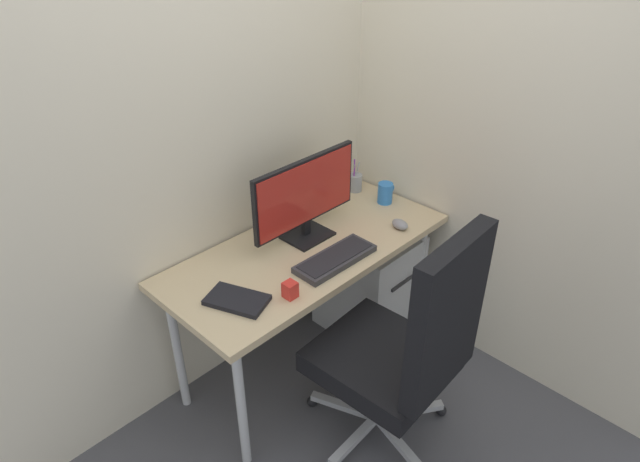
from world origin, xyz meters
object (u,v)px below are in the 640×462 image
Objects in this scene: keyboard at (336,258)px; desk_clamp_accessory at (290,290)px; notebook at (237,300)px; filing_cabinet at (368,281)px; office_chair at (406,348)px; mouse at (400,224)px; coffee_mug at (385,193)px; monitor at (306,195)px; pen_holder at (355,182)px.

desk_clamp_accessory is at bearing -172.80° from keyboard.
notebook is at bearing 169.56° from keyboard.
desk_clamp_accessory is at bearing -165.28° from filing_cabinet.
notebook is at bearing -175.68° from filing_cabinet.
mouse is at bearing 40.28° from office_chair.
coffee_mug reaches higher than keyboard.
filing_cabinet is (0.51, 0.60, -0.26)m from office_chair.
notebook is 0.21m from desk_clamp_accessory.
filing_cabinet is 0.48m from mouse.
notebook is at bearing 143.19° from desk_clamp_accessory.
notebook is 3.49× the size of desk_clamp_accessory.
filing_cabinet is 0.49m from coffee_mug.
mouse is (-0.02, -0.19, 0.44)m from filing_cabinet.
office_chair is at bearing -61.19° from desk_clamp_accessory.
monitor is 0.55m from pen_holder.
coffee_mug is (0.15, 0.21, 0.03)m from mouse.
notebook is 1.04m from coffee_mug.
office_chair is at bearing -127.70° from pen_holder.
coffee_mug is at bearing 14.08° from desk_clamp_accessory.
monitor is 5.31× the size of coffee_mug.
coffee_mug is (0.57, 0.18, 0.04)m from keyboard.
pen_holder is at bearing -6.54° from notebook.
monitor is (-0.38, 0.08, 0.63)m from filing_cabinet.
pen_holder reaches higher than filing_cabinet.
notebook is at bearing -174.87° from coffee_mug.
keyboard reaches higher than filing_cabinet.
keyboard is at bearing -160.27° from filing_cabinet.
desk_clamp_accessory is (-0.30, -0.04, 0.02)m from keyboard.
keyboard is at bearing -162.38° from coffee_mug.
keyboard is 1.63× the size of notebook.
office_chair is at bearing -99.87° from keyboard.
pen_holder is at bearing 52.30° from office_chair.
coffee_mug is (0.64, 0.63, 0.21)m from office_chair.
keyboard is 2.23× the size of pen_holder.
keyboard is 3.48× the size of coffee_mug.
office_chair is 1.88× the size of monitor.
filing_cabinet is 2.42× the size of notebook.
filing_cabinet is at bearing 49.78° from office_chair.
monitor is 0.49m from mouse.
monitor is at bearing 76.45° from keyboard.
mouse reaches higher than filing_cabinet.
mouse is at bearing -29.85° from notebook.
notebook is at bearing -164.33° from pen_holder.
monitor is at bearing 149.60° from mouse.
keyboard is 0.67m from pen_holder.
notebook is at bearing 179.12° from mouse.
keyboard is 0.42m from mouse.
keyboard is 0.31m from desk_clamp_accessory.
filing_cabinet is 1.48× the size of keyboard.
desk_clamp_accessory is at bearing -154.36° from pen_holder.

